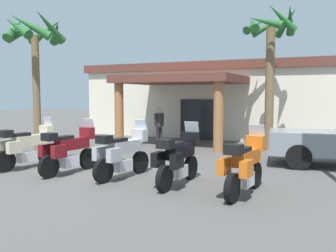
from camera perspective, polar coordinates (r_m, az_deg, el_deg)
The scene contains 10 objects.
ground_plane at distance 11.91m, azimuth -10.15°, elevation -6.61°, with size 80.00×80.00×0.00m, color #514F4C.
motel_building at distance 22.11m, azimuth 6.85°, elevation 4.10°, with size 14.42×10.12×4.09m.
motorcycle_cream at distance 12.69m, azimuth -20.96°, elevation -2.96°, with size 0.86×2.20×1.61m.
motorcycle_maroon at distance 11.44m, azimuth -15.03°, elevation -3.63°, with size 0.80×2.21×1.61m.
motorcycle_silver at distance 10.52m, azimuth -7.08°, elevation -4.22°, with size 0.88×2.20×1.61m.
motorcycle_black at distance 9.60m, azimuth 1.55°, elevation -5.06°, with size 0.73×2.21×1.61m.
motorcycle_orange at distance 8.85m, azimuth 11.66°, elevation -6.00°, with size 0.78×2.21×1.61m.
pedestrian at distance 17.00m, azimuth -1.39°, elevation 0.37°, with size 0.32×0.49×1.77m.
palm_tree_near_portico at distance 16.68m, azimuth 15.49°, elevation 11.80°, with size 2.33×2.35×6.07m.
palm_tree_roadside at distance 15.53m, azimuth -19.82°, elevation 11.92°, with size 2.40×2.49×5.54m.
Camera 1 is at (6.60, -9.64, 2.34)m, focal length 39.67 mm.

